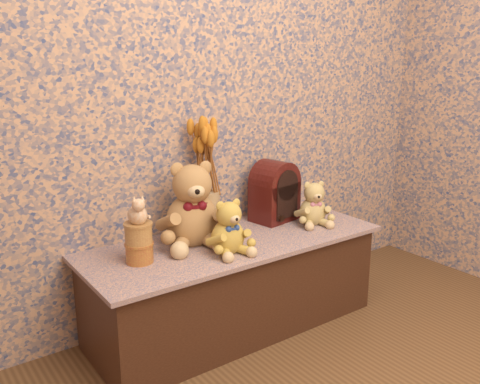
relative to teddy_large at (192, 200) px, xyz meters
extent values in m
cube|color=#3C4D7B|center=(0.17, 0.19, 0.65)|extent=(3.00, 0.10, 2.60)
cube|color=#3A4878|center=(0.17, -0.08, -0.43)|extent=(1.42, 0.55, 0.45)
cylinder|color=tan|center=(0.13, 0.08, -0.10)|extent=(0.15, 0.15, 0.20)
cylinder|color=gold|center=(-0.30, -0.07, -0.16)|extent=(0.14, 0.14, 0.08)
cylinder|color=#D7B95E|center=(-0.30, -0.07, -0.08)|extent=(0.14, 0.14, 0.09)
camera|label=1|loc=(-1.11, -1.92, 0.63)|focal=38.39mm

